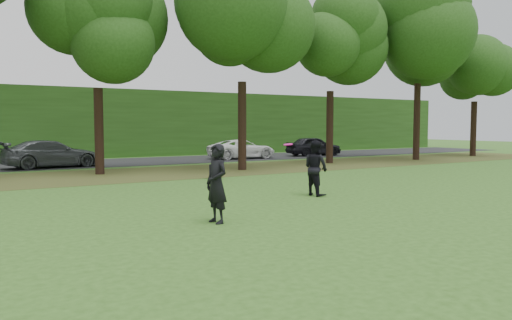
{
  "coord_description": "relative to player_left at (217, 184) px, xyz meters",
  "views": [
    {
      "loc": [
        -9.27,
        -10.31,
        2.36
      ],
      "look_at": [
        -1.26,
        2.5,
        1.3
      ],
      "focal_mm": 35.0,
      "sensor_mm": 36.0,
      "label": 1
    }
  ],
  "objects": [
    {
      "name": "ground",
      "position": [
        3.77,
        -0.27,
        -0.95
      ],
      "size": [
        120.0,
        120.0,
        0.0
      ],
      "primitive_type": "plane",
      "color": "#2D5119",
      "rests_on": "ground"
    },
    {
      "name": "leaf_litter",
      "position": [
        3.77,
        12.73,
        -0.95
      ],
      "size": [
        60.0,
        7.0,
        0.01
      ],
      "primitive_type": "cube",
      "color": "#4B3B1B",
      "rests_on": "ground"
    },
    {
      "name": "street",
      "position": [
        3.77,
        20.73,
        -0.94
      ],
      "size": [
        70.0,
        7.0,
        0.02
      ],
      "primitive_type": "cube",
      "color": "black",
      "rests_on": "ground"
    },
    {
      "name": "far_hedge",
      "position": [
        3.77,
        26.73,
        1.55
      ],
      "size": [
        70.0,
        3.0,
        5.0
      ],
      "primitive_type": "cube",
      "color": "#1F4213",
      "rests_on": "ground"
    },
    {
      "name": "player_left",
      "position": [
        0.0,
        0.0,
        0.0
      ],
      "size": [
        0.53,
        0.74,
        1.91
      ],
      "primitive_type": "imported",
      "rotation": [
        0.0,
        0.0,
        -1.45
      ],
      "color": "black",
      "rests_on": "ground"
    },
    {
      "name": "player_right",
      "position": [
        5.0,
        2.45,
        -0.03
      ],
      "size": [
        0.74,
        0.93,
        1.86
      ],
      "primitive_type": "imported",
      "rotation": [
        0.0,
        0.0,
        1.62
      ],
      "color": "black",
      "rests_on": "ground"
    },
    {
      "name": "parked_cars",
      "position": [
        3.37,
        19.3,
        -0.23
      ],
      "size": [
        38.26,
        3.93,
        1.51
      ],
      "color": "black",
      "rests_on": "street"
    },
    {
      "name": "frisbee",
      "position": [
        3.13,
        1.44,
        0.83
      ],
      "size": [
        0.28,
        0.28,
        0.06
      ],
      "color": "#FF15A1",
      "rests_on": "ground"
    },
    {
      "name": "seated_person",
      "position": [
        4.41,
        8.73,
        -0.64
      ],
      "size": [
        0.68,
        0.83,
        0.83
      ],
      "rotation": [
        0.0,
        0.0,
        -0.43
      ],
      "color": "black",
      "rests_on": "ground"
    },
    {
      "name": "tree_line",
      "position": [
        3.43,
        12.66,
        6.89
      ],
      "size": [
        55.3,
        7.9,
        12.31
      ],
      "color": "black",
      "rests_on": "ground"
    }
  ]
}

